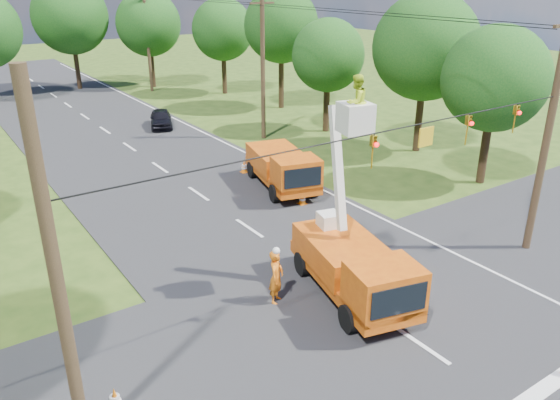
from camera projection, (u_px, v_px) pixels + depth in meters
ground at (160, 168)px, 31.82m from camera, size 140.00×140.00×0.00m
road_main at (160, 168)px, 31.82m from camera, size 12.00×100.00×0.06m
road_cross at (375, 315)px, 18.10m from camera, size 56.00×10.00×0.07m
edge_line at (242, 152)px, 34.74m from camera, size 0.12×90.00×0.02m
bucket_truck at (354, 256)px, 18.51m from camera, size 3.53×6.29×7.64m
second_truck at (283, 167)px, 28.39m from camera, size 3.60×6.30×2.23m
ground_worker at (276, 277)px, 18.46m from camera, size 0.85×0.80×1.95m
distant_car at (161, 118)px, 40.19m from camera, size 2.80×4.09×1.29m
traffic_cone_2 at (310, 244)px, 22.07m from camera, size 0.38×0.38×0.71m
traffic_cone_3 at (302, 198)px, 26.65m from camera, size 0.38×0.38×0.71m
traffic_cone_5 at (115, 400)px, 13.98m from camera, size 0.38×0.38×0.71m
traffic_cone_7 at (244, 167)px, 30.96m from camera, size 0.38×0.38×0.71m
pole_right_near at (549, 128)px, 20.59m from camera, size 1.80×0.30×10.00m
pole_right_mid at (263, 63)px, 35.83m from camera, size 1.80×0.30×10.00m
pole_right_far at (147, 36)px, 51.08m from camera, size 1.80×0.30×10.00m
pole_left at (57, 282)px, 11.42m from camera, size 0.30×0.30×9.00m
signal_span at (440, 133)px, 17.01m from camera, size 18.00×0.29×1.07m
tree_right_a at (495, 79)px, 27.60m from camera, size 5.40×5.40×8.28m
tree_right_b at (426, 47)px, 32.62m from camera, size 6.40×6.40×9.65m
tree_right_c at (328, 56)px, 37.45m from camera, size 5.00×5.00×7.83m
tree_right_d at (281, 25)px, 43.86m from camera, size 6.00×6.00×9.70m
tree_right_e at (223, 30)px, 49.77m from camera, size 5.60×5.60×8.63m
tree_far_b at (70, 17)px, 51.36m from camera, size 7.00×7.00×10.32m
tree_far_c at (148, 24)px, 52.76m from camera, size 6.20×6.20×9.18m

